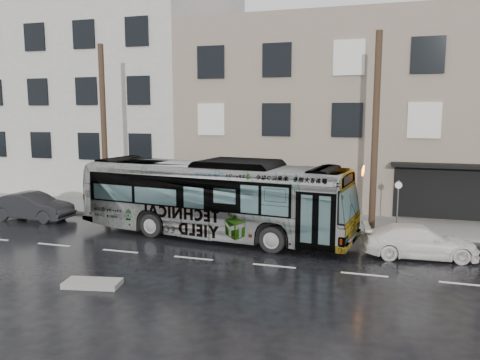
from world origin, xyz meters
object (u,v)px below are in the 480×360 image
at_px(bus, 213,198).
at_px(white_sedan, 419,241).
at_px(dark_sedan, 32,206).
at_px(sign_post, 397,207).
at_px(utility_pole_rear, 104,130).
at_px(utility_pole_front, 375,133).

height_order(bus, white_sedan, bus).
height_order(white_sedan, dark_sedan, dark_sedan).
relative_size(sign_post, dark_sedan, 0.55).
relative_size(utility_pole_rear, dark_sedan, 2.08).
height_order(utility_pole_front, white_sedan, utility_pole_front).
xyz_separation_m(sign_post, dark_sedan, (-18.24, -2.09, -0.64)).
relative_size(sign_post, bus, 0.19).
distance_m(utility_pole_front, bus, 7.87).
xyz_separation_m(white_sedan, dark_sedan, (-18.99, 1.00, 0.09)).
bearing_deg(dark_sedan, bus, -92.83).
xyz_separation_m(utility_pole_rear, white_sedan, (15.85, -3.09, -4.02)).
bearing_deg(white_sedan, bus, 78.89).
bearing_deg(dark_sedan, sign_post, -84.06).
bearing_deg(bus, white_sedan, -86.40).
distance_m(utility_pole_rear, sign_post, 15.46).
distance_m(bus, white_sedan, 8.83).
bearing_deg(dark_sedan, utility_pole_rear, -56.91).
height_order(sign_post, bus, bus).
bearing_deg(dark_sedan, white_sedan, -93.62).
height_order(utility_pole_rear, dark_sedan, utility_pole_rear).
height_order(utility_pole_front, utility_pole_rear, same).
bearing_deg(utility_pole_front, sign_post, 0.00).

